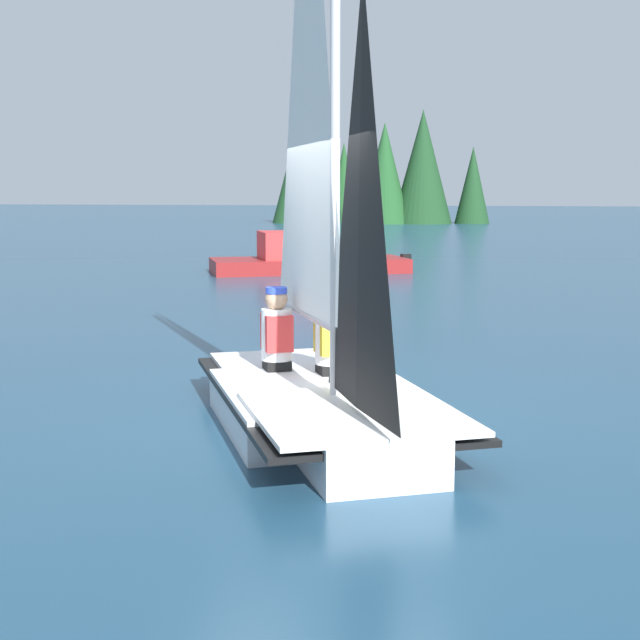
{
  "coord_description": "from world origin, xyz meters",
  "views": [
    {
      "loc": [
        -1.65,
        7.56,
        2.07
      ],
      "look_at": [
        0.0,
        0.0,
        0.96
      ],
      "focal_mm": 50.0,
      "sensor_mm": 36.0,
      "label": 1
    }
  ],
  "objects_px": {
    "sailor_crew": "(277,342)",
    "sailboat_main": "(320,338)",
    "sailor_helm": "(331,347)",
    "motorboat_distant": "(305,258)"
  },
  "relations": [
    {
      "from": "sailor_helm",
      "to": "sailor_crew",
      "type": "bearing_deg",
      "value": -125.47
    },
    {
      "from": "sailboat_main",
      "to": "sailor_helm",
      "type": "height_order",
      "value": "sailboat_main"
    },
    {
      "from": "sailor_helm",
      "to": "motorboat_distant",
      "type": "distance_m",
      "value": 14.84
    },
    {
      "from": "sailboat_main",
      "to": "motorboat_distant",
      "type": "height_order",
      "value": "sailboat_main"
    },
    {
      "from": "sailor_helm",
      "to": "sailboat_main",
      "type": "bearing_deg",
      "value": -25.47
    },
    {
      "from": "sailor_crew",
      "to": "sailboat_main",
      "type": "bearing_deg",
      "value": 13.74
    },
    {
      "from": "sailor_crew",
      "to": "sailor_helm",
      "type": "bearing_deg",
      "value": 54.53
    },
    {
      "from": "sailboat_main",
      "to": "sailor_crew",
      "type": "bearing_deg",
      "value": -166.26
    },
    {
      "from": "sailor_helm",
      "to": "motorboat_distant",
      "type": "xyz_separation_m",
      "value": [
        3.65,
        -14.38,
        -0.25
      ]
    },
    {
      "from": "sailboat_main",
      "to": "motorboat_distant",
      "type": "xyz_separation_m",
      "value": [
        3.67,
        -14.96,
        -0.43
      ]
    }
  ]
}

